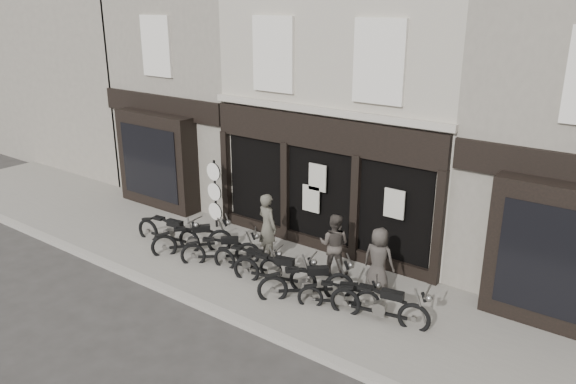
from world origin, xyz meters
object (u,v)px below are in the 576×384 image
Objects in this scene: man_left at (267,227)px; man_right at (379,259)px; motorcycle_7 at (380,308)px; advert_sign_post at (215,197)px; motorcycle_2 at (221,252)px; motorcycle_3 at (248,263)px; motorcycle_0 at (169,234)px; motorcycle_5 at (307,285)px; man_centre at (334,244)px; motorcycle_1 at (193,242)px; motorcycle_4 at (275,273)px; motorcycle_6 at (340,298)px.

man_left is 3.23m from man_right.
advert_sign_post is at bearing 153.67° from motorcycle_7.
motorcycle_7 is at bearing 116.74° from man_right.
motorcycle_2 is 0.79× the size of motorcycle_7.
man_left is at bearing 86.07° from motorcycle_3.
motorcycle_2 is at bearing -39.67° from advert_sign_post.
motorcycle_3 is at bearing -40.23° from motorcycle_2.
motorcycle_3 is (0.94, -0.01, -0.02)m from motorcycle_2.
motorcycle_0 reaches higher than motorcycle_2.
motorcycle_7 is at bearing -177.30° from man_left.
motorcycle_5 is at bearing 168.44° from man_left.
motorcycle_7 is 1.38× the size of man_centre.
man_centre is at bearing -33.01° from motorcycle_1.
motorcycle_0 reaches higher than motorcycle_1.
motorcycle_1 is 0.83× the size of advert_sign_post.
motorcycle_2 is 1.12× the size of man_right.
motorcycle_1 is 1.01× the size of motorcycle_5.
motorcycle_5 reaches higher than motorcycle_0.
motorcycle_1 is 3.01m from motorcycle_4.
man_left is at bearing 9.18° from motorcycle_2.
motorcycle_6 is 0.77× the size of advert_sign_post.
motorcycle_0 is 0.94m from motorcycle_1.
motorcycle_5 is at bearing -8.79° from motorcycle_0.
motorcycle_4 is 4.24m from advert_sign_post.
motorcycle_5 is at bearing -16.20° from motorcycle_3.
motorcycle_1 is 0.95× the size of motorcycle_3.
motorcycle_3 is at bearing 150.54° from motorcycle_6.
motorcycle_3 is 1.26× the size of man_right.
motorcycle_5 is at bearing 46.77° from man_right.
motorcycle_3 is 1.08× the size of man_left.
man_left reaches higher than motorcycle_1.
motorcycle_0 is 2.03m from motorcycle_2.
motorcycle_1 is at bearing -62.70° from advert_sign_post.
motorcycle_1 is 2.22m from man_left.
motorcycle_0 is 1.01× the size of motorcycle_7.
man_centre is at bearing 54.86° from motorcycle_5.
motorcycle_1 is 1.98m from advert_sign_post.
motorcycle_7 reaches higher than motorcycle_6.
motorcycle_7 is 6.88m from advert_sign_post.
motorcycle_5 is (2.92, -0.18, 0.03)m from motorcycle_2.
motorcycle_7 is (1.85, 0.14, -0.00)m from motorcycle_5.
advert_sign_post is (-4.76, 1.90, 0.66)m from motorcycle_5.
motorcycle_5 is (1.97, -0.18, 0.05)m from motorcycle_3.
man_left is (0.82, 0.95, 0.64)m from motorcycle_2.
man_left is at bearing 11.88° from motorcycle_0.
motorcycle_3 is 1.06× the size of motorcycle_5.
motorcycle_1 is 4.85m from motorcycle_6.
advert_sign_post reaches higher than motorcycle_7.
motorcycle_6 is 0.77× the size of motorcycle_7.
motorcycle_5 reaches higher than motorcycle_3.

